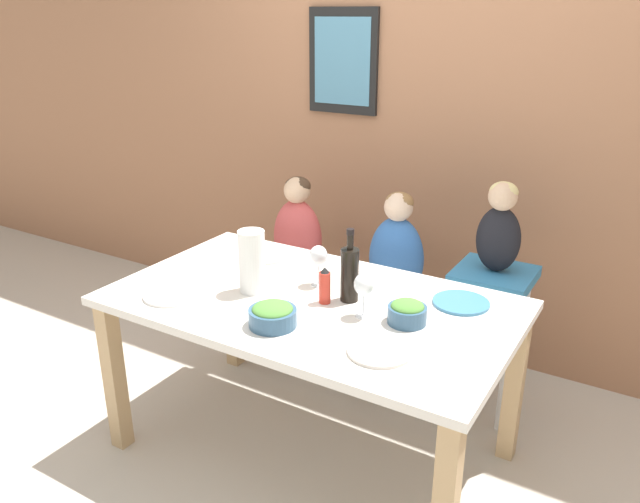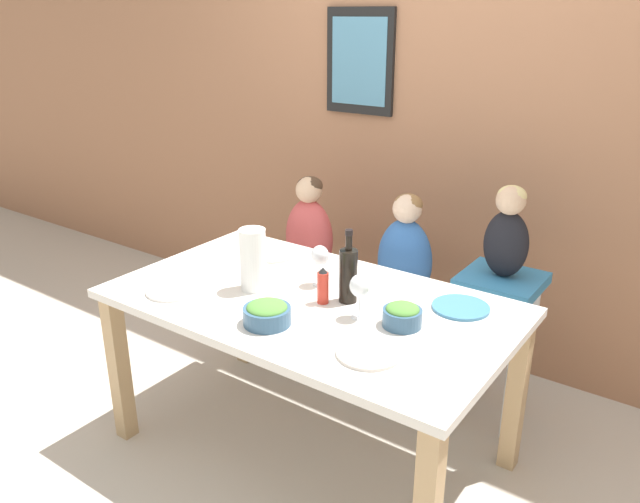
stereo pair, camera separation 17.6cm
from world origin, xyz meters
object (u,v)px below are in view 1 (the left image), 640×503
(chair_right_highchair, at_px, (491,303))
(person_baby_right, at_px, (500,226))
(wine_glass_far, at_px, (318,257))
(dinner_plate_back_right, at_px, (461,303))
(person_child_center, at_px, (397,250))
(salad_bowl_large, at_px, (272,315))
(chair_far_left, at_px, (298,288))
(dinner_plate_front_left, at_px, (171,295))
(paper_towel_roll, at_px, (252,262))
(wine_bottle, at_px, (350,273))
(chair_far_center, at_px, (394,312))
(person_child_left, at_px, (298,230))
(wine_glass_near, at_px, (364,285))
(dinner_plate_back_left, at_px, (266,255))
(salad_bowl_small, at_px, (407,312))
(dinner_plate_front_right, at_px, (380,351))

(chair_right_highchair, distance_m, person_baby_right, 0.37)
(wine_glass_far, xyz_separation_m, dinner_plate_back_right, (0.58, 0.13, -0.12))
(person_child_center, height_order, salad_bowl_large, person_child_center)
(person_child_center, bearing_deg, chair_far_left, -179.95)
(salad_bowl_large, distance_m, dinner_plate_back_right, 0.75)
(person_baby_right, relative_size, dinner_plate_front_left, 1.83)
(dinner_plate_front_left, bearing_deg, paper_towel_roll, 40.53)
(wine_bottle, xyz_separation_m, dinner_plate_back_right, (0.39, 0.19, -0.11))
(chair_far_left, xyz_separation_m, dinner_plate_front_left, (0.02, -0.96, 0.35))
(chair_right_highchair, bearing_deg, paper_towel_roll, -136.23)
(chair_far_left, relative_size, chair_far_center, 1.00)
(person_child_left, distance_m, salad_bowl_large, 1.09)
(chair_far_center, bearing_deg, wine_glass_near, -75.18)
(wine_glass_near, relative_size, dinner_plate_back_left, 0.79)
(chair_right_highchair, height_order, dinner_plate_back_right, dinner_plate_back_right)
(wine_glass_near, bearing_deg, paper_towel_roll, -176.40)
(person_baby_right, xyz_separation_m, dinner_plate_back_right, (-0.01, -0.43, -0.19))
(chair_far_left, relative_size, dinner_plate_front_left, 2.10)
(person_child_left, bearing_deg, person_baby_right, 0.02)
(wine_bottle, height_order, wine_glass_far, wine_bottle)
(dinner_plate_back_left, bearing_deg, salad_bowl_small, -18.21)
(dinner_plate_front_right, bearing_deg, person_child_center, 111.26)
(person_child_center, height_order, wine_glass_near, person_child_center)
(chair_far_center, height_order, dinner_plate_back_left, dinner_plate_back_left)
(chair_far_left, bearing_deg, wine_bottle, -43.80)
(salad_bowl_large, bearing_deg, wine_bottle, 67.80)
(wine_glass_near, xyz_separation_m, salad_bowl_large, (-0.25, -0.24, -0.08))
(person_baby_right, bearing_deg, chair_far_center, -179.90)
(chair_far_left, bearing_deg, wine_glass_far, -50.06)
(person_baby_right, distance_m, wine_glass_far, 0.81)
(person_child_left, xyz_separation_m, person_child_center, (0.57, 0.00, 0.00))
(person_baby_right, bearing_deg, salad_bowl_small, -100.61)
(chair_far_center, relative_size, dinner_plate_front_left, 2.10)
(salad_bowl_small, xyz_separation_m, dinner_plate_front_left, (-0.90, -0.28, -0.04))
(person_baby_right, distance_m, salad_bowl_large, 1.11)
(dinner_plate_front_right, bearing_deg, chair_right_highchair, 82.74)
(wine_glass_near, bearing_deg, dinner_plate_back_left, 155.25)
(chair_far_center, bearing_deg, dinner_plate_front_left, -119.81)
(person_child_center, distance_m, dinner_plate_front_left, 1.11)
(chair_right_highchair, height_order, dinner_plate_front_left, dinner_plate_front_left)
(dinner_plate_back_left, relative_size, dinner_plate_front_right, 1.00)
(person_child_left, bearing_deg, chair_far_left, -90.00)
(chair_far_center, height_order, chair_right_highchair, chair_right_highchair)
(chair_far_left, bearing_deg, person_child_center, 0.05)
(chair_far_left, xyz_separation_m, person_child_left, (-0.00, 0.00, 0.33))
(person_child_center, relative_size, wine_glass_far, 3.13)
(chair_far_center, relative_size, paper_towel_roll, 1.79)
(chair_far_center, height_order, paper_towel_roll, paper_towel_roll)
(chair_right_highchair, height_order, dinner_plate_front_right, dinner_plate_front_right)
(chair_right_highchair, height_order, person_baby_right, person_baby_right)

